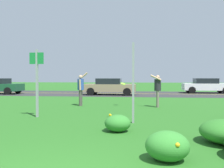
# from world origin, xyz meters

# --- Properties ---
(ground_plane) EXTENTS (120.00, 120.00, 0.00)m
(ground_plane) POSITION_xyz_m (0.00, 9.95, 0.00)
(ground_plane) COLOR #26601E
(highway_strip) EXTENTS (120.00, 7.91, 0.01)m
(highway_strip) POSITION_xyz_m (0.00, 19.90, 0.00)
(highway_strip) COLOR #2D2D30
(highway_strip) RESTS_ON ground
(highway_center_stripe) EXTENTS (120.00, 0.16, 0.00)m
(highway_center_stripe) POSITION_xyz_m (0.00, 19.90, 0.01)
(highway_center_stripe) COLOR yellow
(highway_center_stripe) RESTS_ON ground
(daylily_clump_near_camera) EXTENTS (0.81, 0.74, 0.55)m
(daylily_clump_near_camera) POSITION_xyz_m (1.71, 1.71, 0.28)
(daylily_clump_near_camera) COLOR #337F2D
(daylily_clump_near_camera) RESTS_ON ground
(daylily_clump_front_center) EXTENTS (0.74, 0.70, 0.49)m
(daylily_clump_front_center) POSITION_xyz_m (0.57, 3.97, 0.24)
(daylily_clump_front_center) COLOR #337F2D
(daylily_clump_front_center) RESTS_ON ground
(sign_post_near_path) EXTENTS (0.56, 0.10, 2.62)m
(sign_post_near_path) POSITION_xyz_m (-2.77, 6.07, 1.59)
(sign_post_near_path) COLOR #93969B
(sign_post_near_path) RESTS_ON ground
(sign_post_by_roadside) EXTENTS (0.07, 0.10, 2.70)m
(sign_post_by_roadside) POSITION_xyz_m (0.96, 5.32, 1.35)
(sign_post_by_roadside) COLOR #93969B
(sign_post_by_roadside) RESTS_ON ground
(person_thrower_blue_shirt) EXTENTS (0.51, 0.49, 1.82)m
(person_thrower_blue_shirt) POSITION_xyz_m (-2.03, 9.89, 1.00)
(person_thrower_blue_shirt) COLOR #2D4C9E
(person_thrower_blue_shirt) RESTS_ON ground
(person_catcher_dark_shirt) EXTENTS (0.55, 0.49, 1.69)m
(person_catcher_dark_shirt) POSITION_xyz_m (2.06, 9.76, 0.99)
(person_catcher_dark_shirt) COLOR #232328
(person_catcher_dark_shirt) RESTS_ON ground
(frisbee_lime) EXTENTS (0.28, 0.26, 0.16)m
(frisbee_lime) POSITION_xyz_m (0.25, 10.06, 1.19)
(frisbee_lime) COLOR #8CD133
(car_tan_center_left) EXTENTS (4.50, 2.00, 1.45)m
(car_tan_center_left) POSITION_xyz_m (-1.53, 18.12, 0.74)
(car_tan_center_left) COLOR #937F60
(car_tan_center_left) RESTS_ON ground
(car_white_center_right) EXTENTS (4.50, 2.00, 1.45)m
(car_white_center_right) POSITION_xyz_m (7.55, 21.68, 0.74)
(car_white_center_right) COLOR silver
(car_white_center_right) RESTS_ON ground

